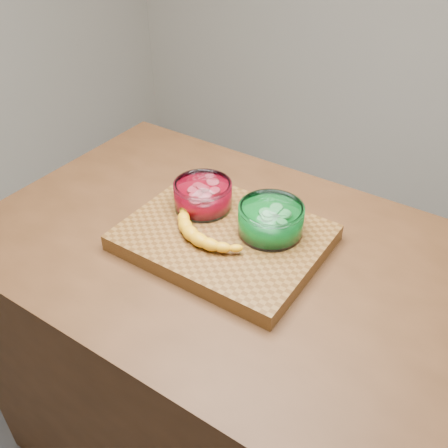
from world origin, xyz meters
The scene contains 6 objects.
ground centered at (0.00, 0.00, 0.00)m, with size 3.50×3.50×0.00m, color #525357.
counter centered at (0.00, 0.00, 0.45)m, with size 1.20×0.80×0.90m, color #4B2C16.
cutting_board centered at (0.00, 0.00, 0.92)m, with size 0.45×0.35×0.04m, color brown.
bowl_red centered at (-0.10, 0.05, 0.97)m, with size 0.14×0.14×0.07m.
bowl_green centered at (0.09, 0.06, 0.97)m, with size 0.15×0.15×0.07m.
banana centered at (-0.02, -0.03, 0.96)m, with size 0.24×0.16×0.04m, color orange, non-canonical shape.
Camera 1 is at (0.51, -0.76, 1.66)m, focal length 40.00 mm.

